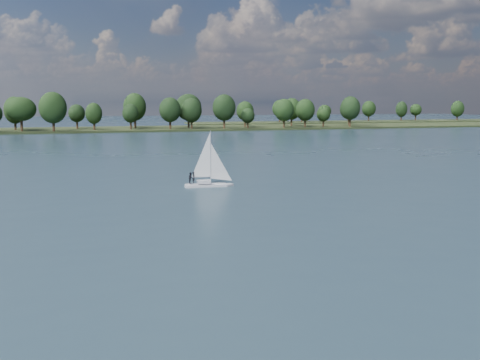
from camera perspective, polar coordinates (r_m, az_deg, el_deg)
ground at (r=118.26m, az=-13.82°, el=2.46°), size 700.00×700.00×0.00m
far_shore at (r=229.92m, az=-15.32°, el=5.12°), size 660.00×40.00×1.50m
far_shore_back at (r=323.55m, az=14.19°, el=5.99°), size 220.00×30.00×1.40m
sailboat at (r=73.35m, az=-3.63°, el=1.02°), size 6.23×2.12×8.06m
treeline at (r=226.21m, az=-19.75°, el=6.94°), size 562.09×74.23×18.05m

